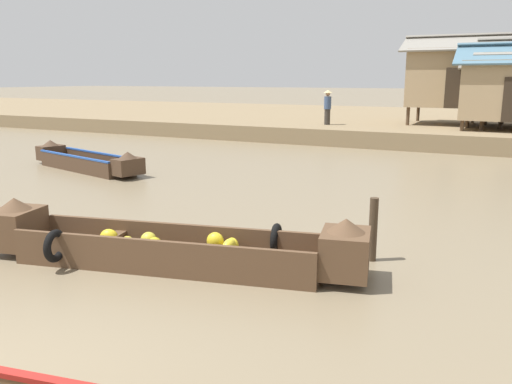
% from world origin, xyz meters
% --- Properties ---
extents(ground_plane, '(300.00, 300.00, 0.00)m').
position_xyz_m(ground_plane, '(0.00, 10.00, 0.00)').
color(ground_plane, '#7A6B51').
extents(riverbank_strip, '(160.00, 20.00, 0.74)m').
position_xyz_m(riverbank_strip, '(0.00, 29.64, 0.37)').
color(riverbank_strip, '#7F6B4C').
rests_on(riverbank_strip, ground).
extents(banana_boat, '(6.30, 2.40, 0.97)m').
position_xyz_m(banana_boat, '(-0.26, 4.27, 0.33)').
color(banana_boat, brown).
rests_on(banana_boat, ground).
extents(cargo_boat_upstream, '(5.20, 2.13, 0.81)m').
position_xyz_m(cargo_boat_upstream, '(-7.97, 10.42, 0.28)').
color(cargo_boat_upstream, '#473323').
rests_on(cargo_boat_upstream, ground).
extents(stilt_house_left, '(5.14, 3.67, 4.24)m').
position_xyz_m(stilt_house_left, '(1.81, 24.98, 3.02)').
color(stilt_house_left, '#4C3826').
rests_on(stilt_house_left, riverbank_strip).
extents(stilt_house_mid_left, '(3.94, 3.92, 3.72)m').
position_xyz_m(stilt_house_mid_left, '(3.89, 25.03, 2.49)').
color(stilt_house_mid_left, '#4C3826').
rests_on(stilt_house_mid_left, riverbank_strip).
extents(vendor_person, '(0.44, 0.44, 1.66)m').
position_xyz_m(vendor_person, '(-3.74, 22.09, 1.67)').
color(vendor_person, '#332D28').
rests_on(vendor_person, riverbank_strip).
extents(mooring_post, '(0.14, 0.14, 1.06)m').
position_xyz_m(mooring_post, '(2.60, 5.98, 0.53)').
color(mooring_post, '#423323').
rests_on(mooring_post, ground).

